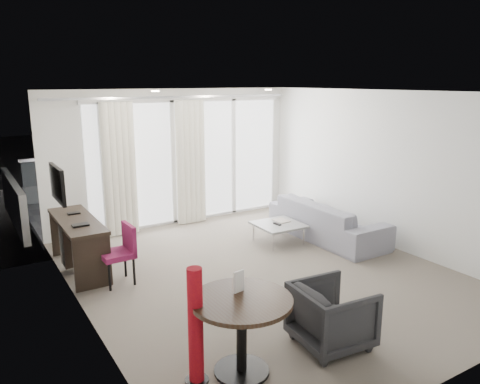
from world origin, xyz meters
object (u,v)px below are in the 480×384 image
desk_chair (117,255)px  rattan_chair_a (206,187)px  sofa (327,220)px  coffee_table (278,233)px  round_table (242,336)px  tub_armchair (332,315)px  red_lamp (196,326)px  desk (79,245)px  rattan_chair_b (248,178)px

desk_chair → rattan_chair_a: bearing=44.6°
sofa → coffee_table: bearing=74.0°
sofa → rattan_chair_a: size_ratio=3.13×
round_table → tub_armchair: (1.07, -0.09, -0.05)m
round_table → red_lamp: (-0.43, 0.10, 0.18)m
desk → red_lamp: 3.32m
desk_chair → red_lamp: (-0.05, -2.52, 0.15)m
red_lamp → rattan_chair_b: 7.25m
tub_armchair → desk_chair: bearing=33.3°
desk_chair → coffee_table: desk_chair is taller
desk → desk_chair: bearing=-67.2°
tub_armchair → coffee_table: 3.25m
tub_armchair → sofa: tub_armchair is taller
red_lamp → desk_chair: bearing=89.0°
rattan_chair_a → rattan_chair_b: 1.19m
tub_armchair → coffee_table: tub_armchair is taller
round_table → tub_armchair: round_table is taller
red_lamp → rattan_chair_b: (4.31, 5.83, -0.11)m
rattan_chair_a → desk: bearing=-120.9°
desk_chair → tub_armchair: desk_chair is taller
red_lamp → sofa: size_ratio=0.49×
coffee_table → rattan_chair_a: rattan_chair_a is taller
desk → sofa: bearing=-11.6°
coffee_table → sofa: 0.93m
coffee_table → rattan_chair_a: (0.20, 3.06, 0.20)m
tub_armchair → sofa: size_ratio=0.32×
desk → rattan_chair_a: (3.41, 2.47, -0.02)m
sofa → rattan_chair_b: rattan_chair_b is taller
desk → tub_armchair: size_ratio=2.21×
desk → rattan_chair_b: bearing=28.7°
red_lamp → rattan_chair_b: size_ratio=1.24×
red_lamp → coffee_table: (2.93, 2.72, -0.40)m
desk → rattan_chair_a: 4.21m
round_table → rattan_chair_a: 6.47m
tub_armchair → rattan_chair_b: bearing=-19.9°
sofa → rattan_chair_b: 3.40m
coffee_table → desk_chair: bearing=-176.2°
round_table → tub_armchair: bearing=-4.7°
desk_chair → desk: bearing=110.9°
sofa → tub_armchair: bearing=138.8°
rattan_chair_a → rattan_chair_b: bearing=25.7°
rattan_chair_a → tub_armchair: bearing=-82.1°
tub_armchair → rattan_chair_b: rattan_chair_b is taller
rattan_chair_a → rattan_chair_b: (1.18, 0.05, 0.09)m
desk → sofa: size_ratio=0.72×
tub_armchair → rattan_chair_a: rattan_chair_a is taller
round_table → sofa: (3.38, 2.56, -0.05)m
round_table → rattan_chair_b: 7.09m
coffee_table → sofa: bearing=-16.0°
red_lamp → sofa: red_lamp is taller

